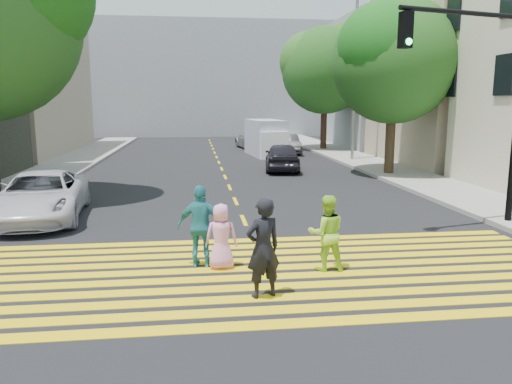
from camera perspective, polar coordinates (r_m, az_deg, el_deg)
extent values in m
plane|color=black|center=(9.33, 2.31, -11.75)|extent=(120.00, 120.00, 0.00)
cube|color=gray|center=(31.53, -20.01, 3.32)|extent=(3.00, 40.00, 0.15)
cube|color=gray|center=(25.78, 15.68, 2.16)|extent=(3.00, 60.00, 0.15)
cube|color=maroon|center=(15.90, -27.03, -3.34)|extent=(0.20, 8.00, 0.16)
cube|color=yellow|center=(8.25, 3.71, -14.79)|extent=(13.40, 0.35, 0.01)
cube|color=yellow|center=(8.74, 3.02, -13.29)|extent=(13.40, 0.35, 0.01)
cube|color=yellow|center=(9.24, 2.42, -11.95)|extent=(13.40, 0.35, 0.01)
cube|color=yellow|center=(9.75, 1.88, -10.75)|extent=(13.40, 0.35, 0.01)
cube|color=yellow|center=(10.25, 1.39, -9.66)|extent=(13.40, 0.35, 0.01)
cube|color=yellow|center=(10.77, 0.96, -8.68)|extent=(13.40, 0.35, 0.01)
cube|color=yellow|center=(11.29, 0.57, -7.79)|extent=(13.40, 0.35, 0.01)
cube|color=yellow|center=(11.81, 0.21, -6.97)|extent=(13.40, 0.35, 0.01)
cube|color=yellow|center=(12.33, -0.11, -6.23)|extent=(13.40, 0.35, 0.01)
cube|color=yellow|center=(12.85, -0.41, -5.54)|extent=(13.40, 0.35, 0.01)
cube|color=yellow|center=(15.02, -1.41, -3.24)|extent=(0.12, 1.40, 0.01)
cube|color=yellow|center=(17.94, -2.36, -1.04)|extent=(0.12, 1.40, 0.01)
cube|color=yellow|center=(20.88, -3.04, 0.54)|extent=(0.12, 1.40, 0.01)
cube|color=yellow|center=(23.84, -3.55, 1.73)|extent=(0.12, 1.40, 0.01)
cube|color=yellow|center=(26.81, -3.95, 2.66)|extent=(0.12, 1.40, 0.01)
cube|color=yellow|center=(29.78, -4.27, 3.40)|extent=(0.12, 1.40, 0.01)
cube|color=yellow|center=(32.76, -4.53, 4.01)|extent=(0.12, 1.40, 0.01)
cube|color=yellow|center=(35.74, -4.75, 4.51)|extent=(0.12, 1.40, 0.01)
cube|color=yellow|center=(38.73, -4.94, 4.94)|extent=(0.12, 1.40, 0.01)
cube|color=yellow|center=(41.71, -5.10, 5.31)|extent=(0.12, 1.40, 0.01)
cube|color=yellow|center=(44.70, -5.23, 5.62)|extent=(0.12, 1.40, 0.01)
cube|color=yellow|center=(47.69, -5.35, 5.90)|extent=(0.12, 1.40, 0.01)
cube|color=tan|center=(32.11, 24.29, 11.97)|extent=(10.00, 10.00, 10.00)
cube|color=gray|center=(41.93, 16.37, 11.80)|extent=(10.00, 10.00, 10.00)
cube|color=gray|center=(56.62, -5.75, 12.63)|extent=(30.00, 8.00, 12.00)
cylinder|color=black|center=(24.92, 15.05, 5.31)|extent=(0.60, 0.60, 3.08)
sphere|color=#264C19|center=(24.91, 15.47, 14.18)|extent=(7.67, 7.67, 5.79)
sphere|color=#264E14|center=(26.05, 16.86, 15.84)|extent=(5.75, 5.75, 4.34)
sphere|color=#175316|center=(24.10, 14.19, 15.76)|extent=(5.37, 5.37, 4.05)
cylinder|color=black|center=(37.63, 7.73, 7.25)|extent=(0.60, 0.60, 3.30)
sphere|color=#1B3510|center=(37.66, 7.88, 13.59)|extent=(8.20, 8.20, 6.29)
sphere|color=#22570D|center=(37.90, 9.93, 14.94)|extent=(6.15, 6.15, 4.72)
sphere|color=#144418|center=(37.66, 6.15, 14.58)|extent=(5.74, 5.74, 4.40)
imported|color=black|center=(8.98, 0.82, -6.44)|extent=(0.78, 0.65, 1.83)
imported|color=#A3E333|center=(10.54, 8.06, -4.67)|extent=(0.80, 0.63, 1.61)
imported|color=#EE95CF|center=(10.59, -4.00, -5.09)|extent=(0.70, 0.47, 1.41)
imported|color=teal|center=(10.72, -6.25, -3.92)|extent=(1.10, 0.62, 1.78)
imported|color=silver|center=(16.36, -23.38, -0.42)|extent=(2.87, 5.37, 1.44)
imported|color=black|center=(26.01, 3.02, 4.06)|extent=(2.32, 4.52, 1.47)
imported|color=#A3A5A7|center=(38.77, -0.40, 6.02)|extent=(2.65, 5.09, 1.41)
imported|color=#292A2B|center=(34.80, 3.61, 5.48)|extent=(1.53, 4.12, 1.34)
cube|color=#A8AABE|center=(33.80, 1.05, 6.24)|extent=(2.35, 4.92, 2.38)
cube|color=white|center=(31.80, 1.94, 5.39)|extent=(1.91, 1.31, 1.71)
cylinder|color=#272727|center=(32.03, 0.44, 4.49)|extent=(0.30, 0.69, 0.67)
cylinder|color=#282625|center=(32.41, 3.07, 4.54)|extent=(0.30, 0.69, 0.67)
cylinder|color=black|center=(35.36, -0.81, 5.02)|extent=(0.30, 0.69, 0.67)
cylinder|color=black|center=(35.70, 1.59, 5.07)|extent=(0.30, 0.69, 0.67)
cylinder|color=black|center=(14.49, 22.93, 18.34)|extent=(4.01, 1.12, 0.12)
cube|color=black|center=(13.23, 16.73, 17.31)|extent=(0.32, 0.32, 0.86)
sphere|color=#2ECC61|center=(13.09, 17.07, 16.11)|extent=(0.20, 0.20, 0.16)
cylinder|color=gray|center=(30.61, 11.21, 12.65)|extent=(0.21, 0.21, 9.86)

